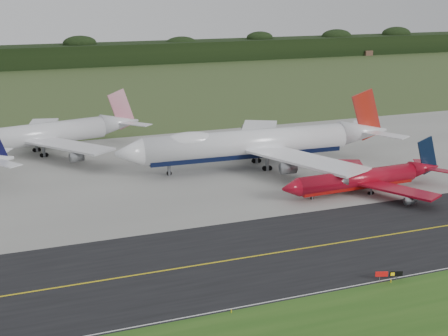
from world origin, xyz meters
TOP-DOWN VIEW (x-y plane):
  - ground at (0.00, 0.00)m, footprint 600.00×600.00m
  - taxiway at (0.00, -4.00)m, footprint 400.00×32.00m
  - apron at (0.00, 51.00)m, footprint 400.00×78.00m
  - taxiway_centreline at (0.00, -4.00)m, footprint 400.00×0.40m
  - taxiway_edge_line at (0.00, -19.50)m, footprint 400.00×0.25m
  - horizon_treeline at (0.00, 273.76)m, footprint 700.00×25.00m
  - jet_ba_747 at (4.82, 46.04)m, footprint 73.65×61.07m
  - jet_red_737 at (19.90, 19.37)m, footprint 41.57×33.91m
  - jet_star_tail at (-45.89, 78.34)m, footprint 60.11×49.46m
  - taxiway_sign at (-0.79, -19.63)m, footprint 4.19×1.45m
  - edge_marker_left at (-27.70, -20.50)m, footprint 0.16×0.16m
  - edge_marker_center at (-0.95, -20.50)m, footprint 0.16×0.16m

SIDE VIEW (x-z plane):
  - ground at x=0.00m, z-range 0.00..0.00m
  - apron at x=0.00m, z-range 0.00..0.01m
  - taxiway at x=0.00m, z-range 0.00..0.02m
  - taxiway_centreline at x=0.00m, z-range 0.03..0.03m
  - taxiway_edge_line at x=0.00m, z-range 0.03..0.03m
  - edge_marker_left at x=-27.70m, z-range 0.00..0.50m
  - edge_marker_center at x=-0.95m, z-range 0.00..0.50m
  - taxiway_sign at x=-0.79m, z-range 0.30..1.74m
  - jet_red_737 at x=19.90m, z-range -2.51..8.72m
  - jet_star_tail at x=-45.89m, z-range -2.66..13.30m
  - horizon_treeline at x=0.00m, z-range -0.53..11.47m
  - jet_ba_747 at x=4.82m, z-range -2.96..15.58m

